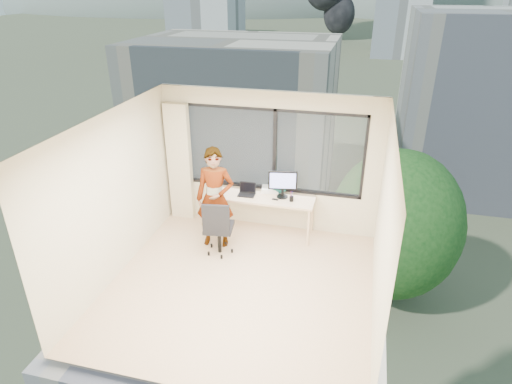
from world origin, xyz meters
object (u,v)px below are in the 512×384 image
(laptop, at_px, (246,190))
(handbag, at_px, (279,188))
(monitor, at_px, (283,184))
(person, at_px, (215,198))
(game_console, at_px, (270,189))
(desk, at_px, (265,215))
(chair, at_px, (219,226))

(laptop, height_order, handbag, handbag)
(handbag, bearing_deg, monitor, -45.14)
(person, distance_m, monitor, 1.23)
(game_console, relative_size, laptop, 0.97)
(monitor, distance_m, handbag, 0.23)
(person, distance_m, handbag, 1.24)
(person, distance_m, laptop, 0.68)
(desk, xyz_separation_m, game_console, (0.05, 0.25, 0.41))
(desk, height_order, game_console, game_console)
(desk, height_order, chair, chair)
(laptop, bearing_deg, chair, -110.03)
(handbag, bearing_deg, person, -129.33)
(desk, height_order, monitor, monitor)
(monitor, bearing_deg, desk, 178.84)
(chair, relative_size, person, 0.58)
(laptop, distance_m, handbag, 0.60)
(handbag, bearing_deg, game_console, 175.90)
(chair, bearing_deg, game_console, 51.08)
(desk, distance_m, handbag, 0.57)
(monitor, relative_size, handbag, 1.80)
(desk, bearing_deg, chair, -125.77)
(game_console, bearing_deg, chair, -129.68)
(chair, xyz_separation_m, handbag, (0.82, 1.04, 0.33))
(desk, distance_m, game_console, 0.48)
(person, relative_size, monitor, 3.52)
(desk, xyz_separation_m, monitor, (0.31, 0.05, 0.63))
(monitor, bearing_deg, game_console, 132.95)
(laptop, relative_size, handbag, 1.12)
(chair, bearing_deg, desk, 46.26)
(desk, xyz_separation_m, chair, (-0.61, -0.84, 0.15))
(game_console, distance_m, handbag, 0.19)
(chair, xyz_separation_m, game_console, (0.65, 1.09, 0.26))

